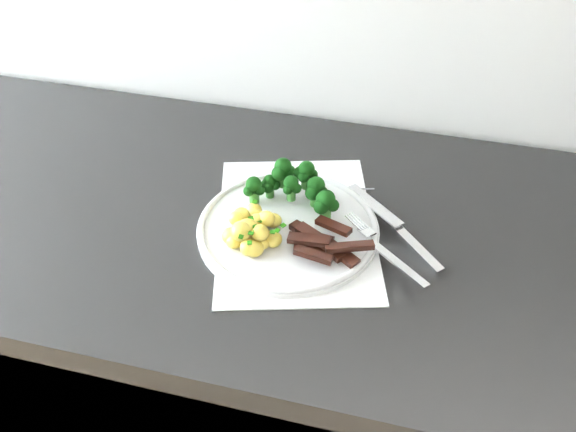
% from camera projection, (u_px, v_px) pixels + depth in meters
% --- Properties ---
extents(counter, '(2.30, 0.58, 0.86)m').
position_uv_depth(counter, '(330.00, 405.00, 1.17)').
color(counter, black).
rests_on(counter, ground).
extents(recipe_paper, '(0.30, 0.36, 0.00)m').
position_uv_depth(recipe_paper, '(296.00, 225.00, 0.90)').
color(recipe_paper, white).
rests_on(recipe_paper, counter).
extents(plate, '(0.26, 0.26, 0.01)m').
position_uv_depth(plate, '(288.00, 228.00, 0.88)').
color(plate, white).
rests_on(plate, counter).
extents(broccoli, '(0.14, 0.09, 0.06)m').
position_uv_depth(broccoli, '(296.00, 185.00, 0.90)').
color(broccoli, '#306D26').
rests_on(broccoli, plate).
extents(potatoes, '(0.09, 0.10, 0.04)m').
position_uv_depth(potatoes, '(252.00, 230.00, 0.85)').
color(potatoes, '#FFE159').
rests_on(potatoes, plate).
extents(beef_strips, '(0.13, 0.09, 0.03)m').
position_uv_depth(beef_strips, '(322.00, 242.00, 0.84)').
color(beef_strips, black).
rests_on(beef_strips, plate).
extents(fork, '(0.13, 0.12, 0.02)m').
position_uv_depth(fork, '(387.00, 252.00, 0.83)').
color(fork, silver).
rests_on(fork, plate).
extents(knife, '(0.16, 0.16, 0.02)m').
position_uv_depth(knife, '(404.00, 236.00, 0.87)').
color(knife, silver).
rests_on(knife, plate).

